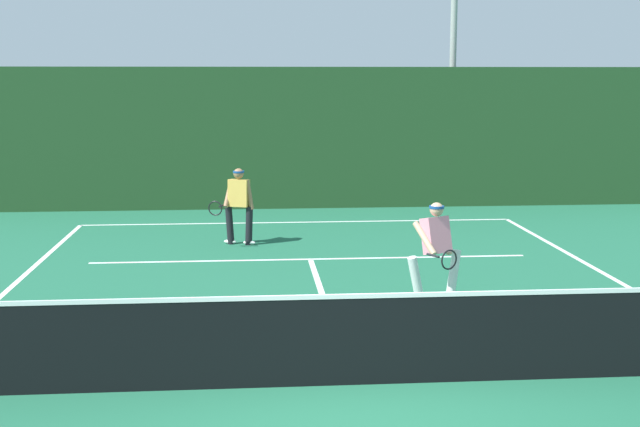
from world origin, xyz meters
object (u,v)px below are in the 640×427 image
object	(u,v)px
player_near	(436,249)
player_far	(239,203)
tennis_ball_extra	(577,327)
tennis_ball	(417,285)
light_pole	(454,6)

from	to	relation	value
player_near	player_far	xyz separation A→B (m)	(-2.98, 4.75, 0.01)
player_far	tennis_ball_extra	world-z (taller)	player_far
player_far	player_near	bearing A→B (deg)	141.93
tennis_ball	light_pole	bearing A→B (deg)	73.70
tennis_ball_extra	player_near	bearing A→B (deg)	137.64
tennis_ball_extra	light_pole	bearing A→B (deg)	84.60
tennis_ball	light_pole	xyz separation A→B (m)	(2.85, 9.73, 5.18)
tennis_ball	light_pole	distance (m)	11.39
player_near	light_pole	distance (m)	11.90
player_near	tennis_ball	bearing A→B (deg)	-114.58
tennis_ball	tennis_ball_extra	distance (m)	2.99
player_far	tennis_ball	size ratio (longest dim) A/B	23.49
player_near	player_far	world-z (taller)	player_far
player_far	light_pole	xyz separation A→B (m)	(5.75, 5.97, 4.36)
player_far	light_pole	bearing A→B (deg)	-114.05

